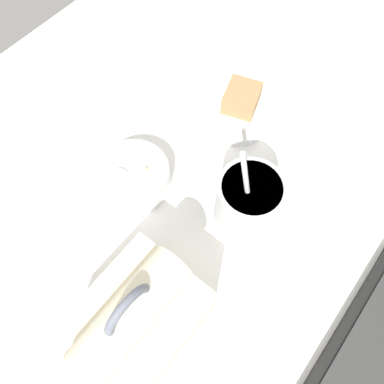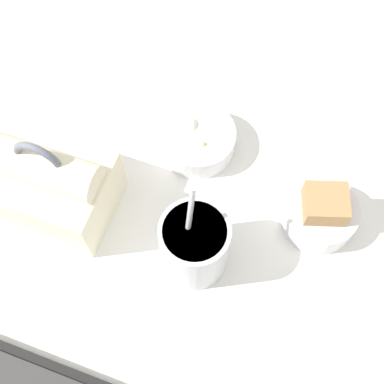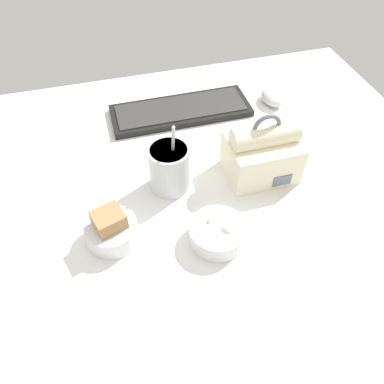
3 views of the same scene
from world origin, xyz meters
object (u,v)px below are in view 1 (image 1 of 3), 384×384
at_px(soup_cup, 247,204).
at_px(bento_bowl_snacks, 134,176).
at_px(lunch_bag, 138,320).
at_px(bento_bowl_sandwich, 239,111).

distance_m(soup_cup, bento_bowl_snacks, 0.19).
relative_size(lunch_bag, bento_bowl_snacks, 1.47).
bearing_deg(bento_bowl_snacks, soup_cup, 108.23).
bearing_deg(bento_bowl_snacks, lunch_bag, 45.12).
distance_m(soup_cup, bento_bowl_sandwich, 0.19).
distance_m(lunch_bag, bento_bowl_snacks, 0.23).
height_order(lunch_bag, soup_cup, soup_cup).
relative_size(lunch_bag, bento_bowl_sandwich, 1.60).
relative_size(bento_bowl_sandwich, bento_bowl_snacks, 0.92).
bearing_deg(bento_bowl_sandwich, lunch_bag, 15.41).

